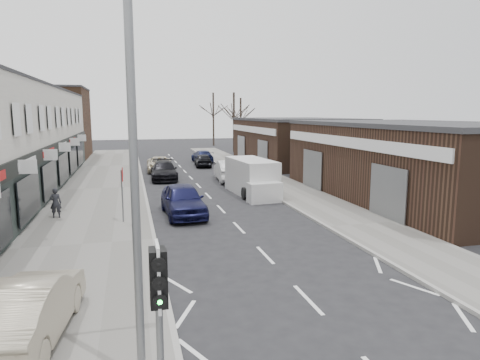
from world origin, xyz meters
TOP-DOWN VIEW (x-y plane):
  - ground at (0.00, 0.00)m, footprint 160.00×160.00m
  - pavement_left at (-6.75, 22.00)m, footprint 5.50×64.00m
  - pavement_right at (5.75, 22.00)m, footprint 3.50×64.00m
  - brick_block_far at (-13.50, 45.00)m, footprint 8.00×10.00m
  - right_unit_near at (12.50, 14.00)m, footprint 10.00×18.00m
  - right_unit_far at (12.50, 34.00)m, footprint 10.00×16.00m
  - tree_far_a at (9.00, 48.00)m, footprint 3.60×3.60m
  - tree_far_b at (11.50, 54.00)m, footprint 3.60×3.60m
  - tree_far_c at (8.50, 60.00)m, footprint 3.60×3.60m
  - traffic_light at (-4.40, -2.02)m, footprint 0.28×0.60m
  - street_lamp at (-4.53, -0.80)m, footprint 2.23×0.22m
  - warning_sign at (-5.16, 12.00)m, footprint 0.12×0.80m
  - white_van at (2.89, 17.79)m, footprint 2.47×6.04m
  - sedan_on_pavement at (-7.17, 1.39)m, footprint 2.13×4.76m
  - pedestrian at (-8.43, 13.66)m, footprint 0.55×0.36m
  - parked_car_left_a at (-2.20, 13.07)m, footprint 2.16×4.91m
  - parked_car_left_b at (-2.20, 25.51)m, footprint 2.26×5.08m
  - parked_car_left_c at (-2.20, 30.40)m, footprint 2.41×4.91m
  - parked_car_right_a at (2.63, 23.66)m, footprint 2.09×5.08m
  - parked_car_right_b at (2.20, 32.99)m, footprint 1.86×3.94m
  - parked_car_right_c at (2.77, 36.78)m, footprint 1.94×4.54m

SIDE VIEW (x-z plane):
  - ground at x=0.00m, z-range 0.00..0.00m
  - tree_far_a at x=9.00m, z-range -4.00..4.00m
  - tree_far_b at x=11.50m, z-range -3.75..3.75m
  - tree_far_c at x=8.50m, z-range -4.25..4.25m
  - pavement_left at x=-6.75m, z-range 0.00..0.12m
  - pavement_right at x=5.75m, z-range 0.00..0.12m
  - parked_car_right_b at x=2.20m, z-range 0.00..1.30m
  - parked_car_right_c at x=2.77m, z-range 0.00..1.30m
  - parked_car_left_c at x=-2.20m, z-range 0.00..1.34m
  - parked_car_left_b at x=-2.20m, z-range 0.00..1.45m
  - parked_car_right_a at x=2.63m, z-range 0.00..1.63m
  - parked_car_left_a at x=-2.20m, z-range 0.00..1.64m
  - pedestrian at x=-8.43m, z-range 0.12..1.63m
  - sedan_on_pavement at x=-7.17m, z-range 0.12..1.64m
  - white_van at x=2.89m, z-range -0.06..2.23m
  - warning_sign at x=-5.16m, z-range 0.85..3.55m
  - right_unit_near at x=12.50m, z-range 0.00..4.50m
  - right_unit_far at x=12.50m, z-range 0.00..4.50m
  - traffic_light at x=-4.40m, z-range 0.86..3.96m
  - brick_block_far at x=-13.50m, z-range 0.00..8.00m
  - street_lamp at x=-4.53m, z-range 0.62..8.62m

